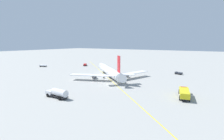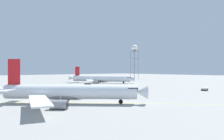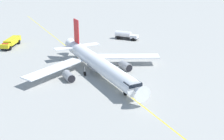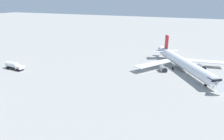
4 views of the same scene
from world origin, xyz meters
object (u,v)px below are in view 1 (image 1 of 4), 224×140
(fuel_tanker_truck, at_px, (58,93))
(ops_pickup_truck, at_px, (85,65))
(baggage_truck_truck, at_px, (179,73))
(pushback_tug_truck, at_px, (43,66))
(fire_tender_truck, at_px, (184,93))
(airliner_main, at_px, (110,72))

(fuel_tanker_truck, bearing_deg, ops_pickup_truck, -53.05)
(baggage_truck_truck, bearing_deg, pushback_tug_truck, 28.00)
(fire_tender_truck, distance_m, ops_pickup_truck, 84.74)
(fire_tender_truck, height_order, baggage_truck_truck, fire_tender_truck)
(baggage_truck_truck, distance_m, ops_pickup_truck, 64.14)
(pushback_tug_truck, distance_m, fuel_tanker_truck, 75.64)
(airliner_main, bearing_deg, pushback_tug_truck, 36.01)
(fire_tender_truck, height_order, pushback_tug_truck, fire_tender_truck)
(baggage_truck_truck, height_order, fuel_tanker_truck, fuel_tanker_truck)
(airliner_main, distance_m, fire_tender_truck, 38.34)
(baggage_truck_truck, bearing_deg, ops_pickup_truck, 14.90)
(pushback_tug_truck, xyz_separation_m, ops_pickup_truck, (19.78, -20.50, 0.01))
(baggage_truck_truck, height_order, pushback_tug_truck, pushback_tug_truck)
(pushback_tug_truck, bearing_deg, baggage_truck_truck, -8.62)
(fuel_tanker_truck, height_order, ops_pickup_truck, fuel_tanker_truck)
(fire_tender_truck, xyz_separation_m, fuel_tanker_truck, (-21.21, 31.90, 0.02))
(airliner_main, bearing_deg, baggage_truck_truck, -91.11)
(ops_pickup_truck, bearing_deg, fire_tender_truck, 23.91)
(baggage_truck_truck, bearing_deg, fire_tender_truck, 119.65)
(pushback_tug_truck, xyz_separation_m, fuel_tanker_truck, (-41.21, -63.42, 0.76))
(airliner_main, height_order, baggage_truck_truck, airliner_main)
(pushback_tug_truck, bearing_deg, fuel_tanker_truck, -54.94)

